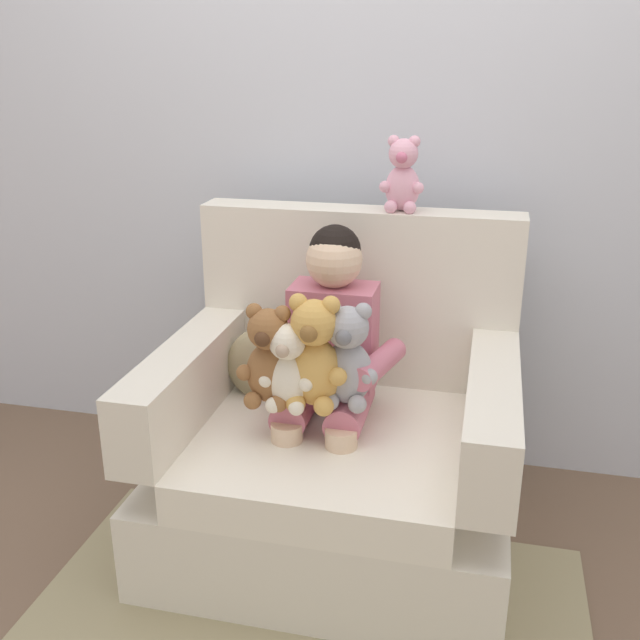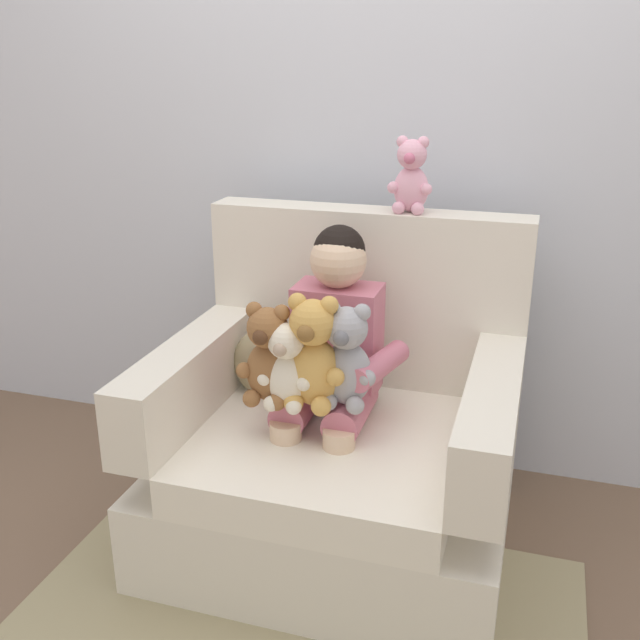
# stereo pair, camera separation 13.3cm
# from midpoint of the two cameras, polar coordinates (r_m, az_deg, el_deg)

# --- Properties ---
(ground_plane) EXTENTS (8.00, 8.00, 0.00)m
(ground_plane) POSITION_cam_midpoint_polar(r_m,az_deg,el_deg) (2.45, -0.51, -16.65)
(ground_plane) COLOR brown
(back_wall) EXTENTS (6.00, 0.10, 2.60)m
(back_wall) POSITION_cam_midpoint_polar(r_m,az_deg,el_deg) (2.61, 2.96, 16.37)
(back_wall) COLOR silver
(back_wall) RESTS_ON ground
(armchair) EXTENTS (1.05, 0.88, 1.00)m
(armchair) POSITION_cam_midpoint_polar(r_m,az_deg,el_deg) (2.32, -0.23, -9.66)
(armchair) COLOR silver
(armchair) RESTS_ON ground
(seated_child) EXTENTS (0.45, 0.39, 0.82)m
(seated_child) POSITION_cam_midpoint_polar(r_m,az_deg,el_deg) (2.21, -1.03, -2.39)
(seated_child) COLOR #C66B7F
(seated_child) RESTS_ON armchair
(plush_brown) EXTENTS (0.18, 0.14, 0.30)m
(plush_brown) POSITION_cam_midpoint_polar(r_m,az_deg,el_deg) (2.07, -5.83, -3.02)
(plush_brown) COLOR brown
(plush_brown) RESTS_ON armchair
(plush_cream) EXTENTS (0.16, 0.13, 0.26)m
(plush_cream) POSITION_cam_midpoint_polar(r_m,az_deg,el_deg) (2.04, -4.39, -3.75)
(plush_cream) COLOR silver
(plush_cream) RESTS_ON armchair
(plush_honey) EXTENTS (0.20, 0.16, 0.33)m
(plush_honey) POSITION_cam_midpoint_polar(r_m,az_deg,el_deg) (2.03, -2.32, -2.83)
(plush_honey) COLOR gold
(plush_honey) RESTS_ON armchair
(plush_grey) EXTENTS (0.18, 0.15, 0.31)m
(plush_grey) POSITION_cam_midpoint_polar(r_m,az_deg,el_deg) (2.05, 0.28, -2.99)
(plush_grey) COLOR #9E9EA3
(plush_grey) RESTS_ON armchair
(plush_pink_on_backrest) EXTENTS (0.14, 0.11, 0.24)m
(plush_pink_on_backrest) POSITION_cam_midpoint_polar(r_m,az_deg,el_deg) (2.33, 4.80, 11.06)
(plush_pink_on_backrest) COLOR #EAA8BC
(plush_pink_on_backrest) RESTS_ON armchair
(throw_pillow) EXTENTS (0.28, 0.16, 0.26)m
(throw_pillow) POSITION_cam_midpoint_polar(r_m,az_deg,el_deg) (2.40, -5.76, -3.50)
(throw_pillow) COLOR #998C66
(throw_pillow) RESTS_ON armchair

